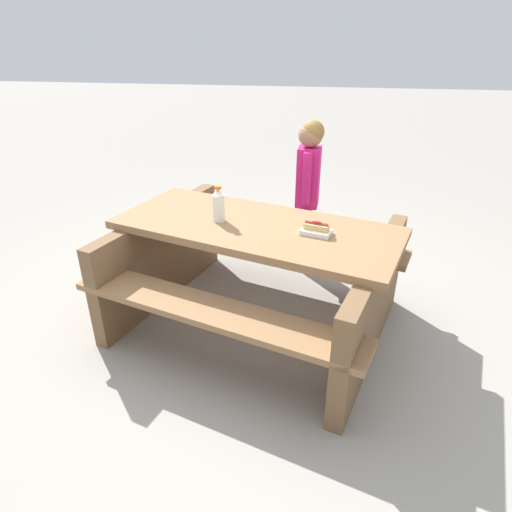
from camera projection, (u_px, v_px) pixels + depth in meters
The scene contains 5 objects.
ground_plane at pixel (256, 322), 3.12m from camera, with size 30.00×30.00×0.00m, color gray.
picnic_table at pixel (256, 267), 2.92m from camera, with size 2.13×1.86×0.75m.
soda_bottle at pixel (218, 205), 2.78m from camera, with size 0.08×0.08×0.23m.
hotdog_tray at pixel (316, 229), 2.63m from camera, with size 0.20×0.15×0.08m.
child_in_coat at pixel (308, 178), 3.49m from camera, with size 0.20×0.31×1.25m.
Camera 1 is at (0.42, -2.53, 1.84)m, focal length 30.77 mm.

